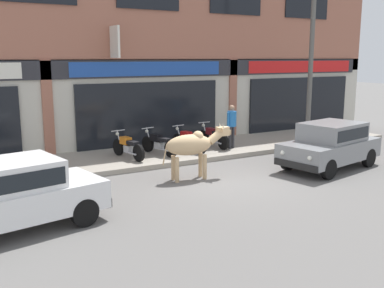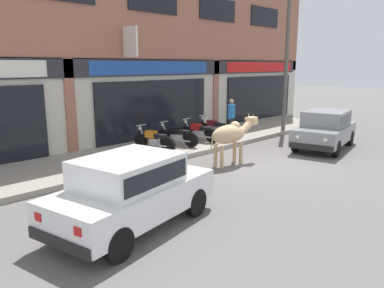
{
  "view_description": "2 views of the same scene",
  "coord_description": "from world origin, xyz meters",
  "px_view_note": "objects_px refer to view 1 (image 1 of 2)",
  "views": [
    {
      "loc": [
        -7.18,
        -10.24,
        3.49
      ],
      "look_at": [
        -0.7,
        1.0,
        0.96
      ],
      "focal_mm": 42.0,
      "sensor_mm": 36.0,
      "label": 1
    },
    {
      "loc": [
        -10.12,
        -6.61,
        3.17
      ],
      "look_at": [
        -2.32,
        1.0,
        0.86
      ],
      "focal_mm": 35.0,
      "sensor_mm": 36.0,
      "label": 2
    }
  ],
  "objects_px": {
    "cow": "(192,145)",
    "pedestrian": "(232,122)",
    "car_1": "(13,192)",
    "motorcycle_3": "(213,137)",
    "car_0": "(331,143)",
    "motorcycle_1": "(159,144)",
    "motorcycle_2": "(189,141)",
    "motorcycle_0": "(128,147)",
    "utility_pole": "(311,65)"
  },
  "relations": [
    {
      "from": "cow",
      "to": "pedestrian",
      "type": "relative_size",
      "value": 1.34
    },
    {
      "from": "car_1",
      "to": "motorcycle_3",
      "type": "relative_size",
      "value": 2.09
    },
    {
      "from": "car_0",
      "to": "cow",
      "type": "bearing_deg",
      "value": 166.45
    },
    {
      "from": "motorcycle_1",
      "to": "motorcycle_3",
      "type": "relative_size",
      "value": 0.98
    },
    {
      "from": "motorcycle_3",
      "to": "motorcycle_2",
      "type": "bearing_deg",
      "value": -169.61
    },
    {
      "from": "pedestrian",
      "to": "motorcycle_2",
      "type": "bearing_deg",
      "value": 168.6
    },
    {
      "from": "motorcycle_0",
      "to": "motorcycle_2",
      "type": "height_order",
      "value": "same"
    },
    {
      "from": "motorcycle_3",
      "to": "utility_pole",
      "type": "xyz_separation_m",
      "value": [
        3.64,
        -1.16,
        2.64
      ]
    },
    {
      "from": "cow",
      "to": "motorcycle_1",
      "type": "relative_size",
      "value": 1.21
    },
    {
      "from": "pedestrian",
      "to": "car_1",
      "type": "bearing_deg",
      "value": -153.81
    },
    {
      "from": "cow",
      "to": "car_1",
      "type": "bearing_deg",
      "value": -162.77
    },
    {
      "from": "car_1",
      "to": "car_0",
      "type": "bearing_deg",
      "value": 3.07
    },
    {
      "from": "cow",
      "to": "motorcycle_0",
      "type": "distance_m",
      "value": 2.95
    },
    {
      "from": "motorcycle_2",
      "to": "motorcycle_3",
      "type": "distance_m",
      "value": 1.2
    },
    {
      "from": "motorcycle_0",
      "to": "motorcycle_1",
      "type": "xyz_separation_m",
      "value": [
        1.14,
        0.02,
        0.0
      ]
    },
    {
      "from": "motorcycle_2",
      "to": "utility_pole",
      "type": "height_order",
      "value": "utility_pole"
    },
    {
      "from": "car_0",
      "to": "motorcycle_3",
      "type": "relative_size",
      "value": 2.1
    },
    {
      "from": "car_0",
      "to": "car_1",
      "type": "relative_size",
      "value": 1.0
    },
    {
      "from": "car_1",
      "to": "motorcycle_2",
      "type": "xyz_separation_m",
      "value": [
        6.55,
        4.34,
        -0.26
      ]
    },
    {
      "from": "motorcycle_3",
      "to": "pedestrian",
      "type": "bearing_deg",
      "value": -50.51
    },
    {
      "from": "motorcycle_1",
      "to": "motorcycle_2",
      "type": "relative_size",
      "value": 0.99
    },
    {
      "from": "utility_pole",
      "to": "car_1",
      "type": "bearing_deg",
      "value": -163.32
    },
    {
      "from": "motorcycle_2",
      "to": "utility_pole",
      "type": "bearing_deg",
      "value": -11.06
    },
    {
      "from": "cow",
      "to": "car_0",
      "type": "relative_size",
      "value": 0.57
    },
    {
      "from": "car_0",
      "to": "motorcycle_0",
      "type": "height_order",
      "value": "car_0"
    },
    {
      "from": "pedestrian",
      "to": "utility_pole",
      "type": "height_order",
      "value": "utility_pole"
    },
    {
      "from": "motorcycle_0",
      "to": "car_0",
      "type": "bearing_deg",
      "value": -36.14
    },
    {
      "from": "car_1",
      "to": "utility_pole",
      "type": "xyz_separation_m",
      "value": [
        11.36,
        3.4,
        2.38
      ]
    },
    {
      "from": "car_0",
      "to": "utility_pole",
      "type": "relative_size",
      "value": 0.63
    },
    {
      "from": "cow",
      "to": "motorcycle_2",
      "type": "height_order",
      "value": "cow"
    },
    {
      "from": "motorcycle_0",
      "to": "motorcycle_3",
      "type": "distance_m",
      "value": 3.49
    },
    {
      "from": "motorcycle_0",
      "to": "car_1",
      "type": "bearing_deg",
      "value": -134.12
    },
    {
      "from": "cow",
      "to": "motorcycle_2",
      "type": "bearing_deg",
      "value": 62.26
    },
    {
      "from": "pedestrian",
      "to": "utility_pole",
      "type": "relative_size",
      "value": 0.26
    },
    {
      "from": "car_0",
      "to": "car_1",
      "type": "bearing_deg",
      "value": -176.93
    },
    {
      "from": "car_0",
      "to": "motorcycle_1",
      "type": "height_order",
      "value": "car_0"
    },
    {
      "from": "pedestrian",
      "to": "utility_pole",
      "type": "bearing_deg",
      "value": -10.89
    },
    {
      "from": "car_1",
      "to": "motorcycle_0",
      "type": "distance_m",
      "value": 6.09
    },
    {
      "from": "utility_pole",
      "to": "motorcycle_3",
      "type": "bearing_deg",
      "value": 162.36
    },
    {
      "from": "motorcycle_1",
      "to": "pedestrian",
      "type": "relative_size",
      "value": 1.11
    },
    {
      "from": "motorcycle_3",
      "to": "pedestrian",
      "type": "xyz_separation_m",
      "value": [
        0.45,
        -0.54,
        0.6
      ]
    },
    {
      "from": "cow",
      "to": "utility_pole",
      "type": "distance_m",
      "value": 6.88
    },
    {
      "from": "car_0",
      "to": "pedestrian",
      "type": "distance_m",
      "value": 3.77
    },
    {
      "from": "car_0",
      "to": "motorcycle_3",
      "type": "bearing_deg",
      "value": 114.0
    },
    {
      "from": "car_1",
      "to": "pedestrian",
      "type": "xyz_separation_m",
      "value": [
        8.17,
        4.02,
        0.34
      ]
    },
    {
      "from": "car_1",
      "to": "motorcycle_1",
      "type": "bearing_deg",
      "value": 39.19
    },
    {
      "from": "motorcycle_3",
      "to": "pedestrian",
      "type": "height_order",
      "value": "pedestrian"
    },
    {
      "from": "car_1",
      "to": "utility_pole",
      "type": "distance_m",
      "value": 12.09
    },
    {
      "from": "motorcycle_0",
      "to": "motorcycle_1",
      "type": "height_order",
      "value": "same"
    },
    {
      "from": "cow",
      "to": "motorcycle_2",
      "type": "xyz_separation_m",
      "value": [
        1.45,
        2.77,
        -0.45
      ]
    }
  ]
}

